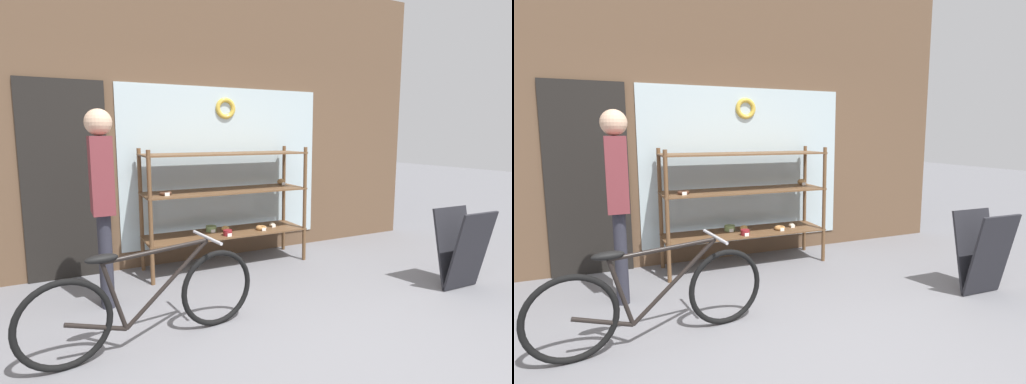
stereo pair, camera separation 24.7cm
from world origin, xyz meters
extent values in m
plane|color=slate|center=(0.00, 0.00, 0.00)|extent=(30.00, 30.00, 0.00)
cube|color=brown|center=(0.00, 2.49, 1.74)|extent=(6.20, 0.08, 3.48)
cube|color=silver|center=(0.20, 2.44, 1.15)|extent=(2.57, 0.02, 1.90)
cube|color=black|center=(-1.61, 2.43, 1.05)|extent=(0.84, 0.03, 2.10)
torus|color=gold|center=(0.20, 2.42, 1.85)|extent=(0.26, 0.06, 0.26)
cylinder|color=brown|center=(-0.87, 1.83, 0.69)|extent=(0.04, 0.04, 1.39)
cylinder|color=brown|center=(0.98, 1.83, 0.69)|extent=(0.04, 0.04, 1.39)
cylinder|color=brown|center=(-0.87, 2.33, 0.69)|extent=(0.04, 0.04, 1.39)
cylinder|color=brown|center=(0.98, 2.33, 0.69)|extent=(0.04, 0.04, 1.39)
cube|color=brown|center=(0.05, 2.08, 0.39)|extent=(1.89, 0.54, 0.02)
cube|color=brown|center=(0.05, 2.08, 0.89)|extent=(1.89, 0.54, 0.02)
cube|color=brown|center=(0.05, 2.08, 1.32)|extent=(1.89, 0.54, 0.02)
cylinder|color=#7A995B|center=(-0.10, 2.18, 0.43)|extent=(0.13, 0.13, 0.07)
cube|color=white|center=(-0.10, 2.11, 0.42)|extent=(0.05, 0.00, 0.04)
ellipsoid|color=beige|center=(0.66, 2.06, 0.43)|extent=(0.07, 0.06, 0.05)
cube|color=white|center=(0.66, 2.02, 0.42)|extent=(0.05, 0.00, 0.04)
ellipsoid|color=tan|center=(0.05, 2.11, 0.44)|extent=(0.10, 0.08, 0.07)
cube|color=white|center=(0.05, 2.05, 0.42)|extent=(0.05, 0.00, 0.04)
torus|color=#B27A42|center=(0.47, 1.99, 0.42)|extent=(0.13, 0.13, 0.04)
cube|color=white|center=(0.47, 1.91, 0.42)|extent=(0.05, 0.00, 0.04)
cylinder|color=maroon|center=(0.00, 1.91, 0.43)|extent=(0.10, 0.10, 0.06)
cube|color=white|center=(0.00, 1.85, 0.42)|extent=(0.05, 0.00, 0.04)
torus|color=#4C2D1E|center=(-0.67, 1.99, 0.92)|extent=(0.13, 0.13, 0.04)
cube|color=white|center=(-0.67, 1.92, 0.92)|extent=(0.05, 0.00, 0.04)
ellipsoid|color=#AD7F4C|center=(0.88, 2.22, 0.94)|extent=(0.11, 0.09, 0.08)
cube|color=white|center=(0.88, 2.16, 0.92)|extent=(0.05, 0.00, 0.04)
torus|color=black|center=(-1.71, 0.57, 0.31)|extent=(0.62, 0.12, 0.62)
torus|color=black|center=(-0.59, 0.72, 0.31)|extent=(0.62, 0.12, 0.62)
cylinder|color=black|center=(-0.99, 0.66, 0.45)|extent=(0.67, 0.12, 0.58)
cylinder|color=black|center=(-1.06, 0.65, 0.70)|extent=(0.79, 0.14, 0.07)
cylinder|color=black|center=(-1.39, 0.61, 0.43)|extent=(0.17, 0.05, 0.52)
cylinder|color=black|center=(-1.51, 0.59, 0.24)|extent=(0.41, 0.08, 0.17)
ellipsoid|color=black|center=(-1.46, 0.60, 0.71)|extent=(0.23, 0.12, 0.06)
cylinder|color=#B2B2B7|center=(-0.67, 0.71, 0.74)|extent=(0.08, 0.46, 0.02)
cube|color=#232328|center=(1.88, 0.26, 0.41)|extent=(0.47, 0.21, 0.80)
cube|color=#232328|center=(1.88, 0.44, 0.41)|extent=(0.47, 0.21, 0.80)
cylinder|color=#282833|center=(-1.35, 1.57, 0.43)|extent=(0.11, 0.11, 0.85)
cylinder|color=#282833|center=(-1.35, 1.46, 0.43)|extent=(0.11, 0.11, 0.85)
cube|color=brown|center=(-1.35, 1.51, 1.19)|extent=(0.18, 0.32, 0.67)
sphere|color=tan|center=(-1.35, 1.51, 1.64)|extent=(0.23, 0.23, 0.23)
camera|label=1|loc=(-1.68, -2.17, 1.54)|focal=28.00mm
camera|label=2|loc=(-1.46, -2.27, 1.54)|focal=28.00mm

